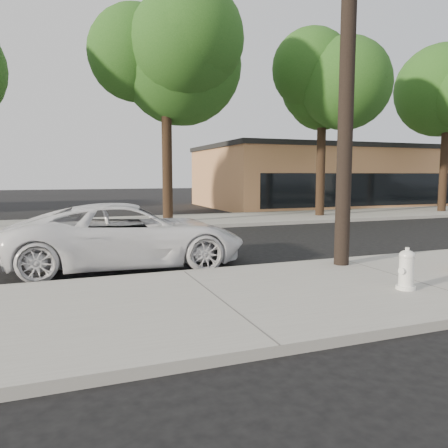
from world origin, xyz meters
The scene contains 10 objects.
ground centered at (0.00, 0.00, 0.00)m, with size 120.00×120.00×0.00m, color black.
near_sidewalk centered at (0.00, -4.30, 0.07)m, with size 90.00×4.40×0.15m, color gray.
far_sidewalk centered at (0.00, 8.50, 0.07)m, with size 90.00×5.00×0.15m, color gray.
curb_near centered at (0.00, -2.10, 0.07)m, with size 90.00×0.12×0.16m, color #9E9B93.
building_main centered at (16.00, 16.00, 2.00)m, with size 18.00×10.00×4.00m, color tan.
utility_pole centered at (3.60, -2.70, 4.70)m, with size 1.40×0.34×9.00m.
tree_c centered at (2.22, 7.64, 6.91)m, with size 4.96×4.80×9.55m.
tree_d centered at (10.20, 7.95, 6.37)m, with size 4.50×4.35×8.75m.
police_cruiser centered at (-0.92, -0.51, 0.77)m, with size 2.55×5.54×1.54m, color white.
fire_hydrant centered at (3.36, -4.97, 0.50)m, with size 0.39×0.35×0.72m.
Camera 1 is at (-2.43, -11.03, 2.21)m, focal length 35.00 mm.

